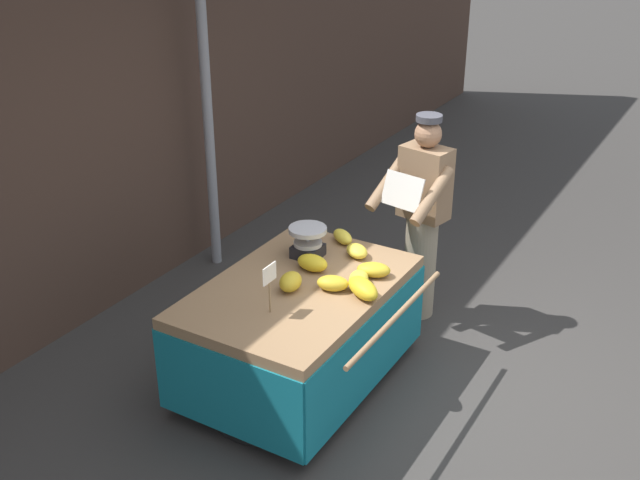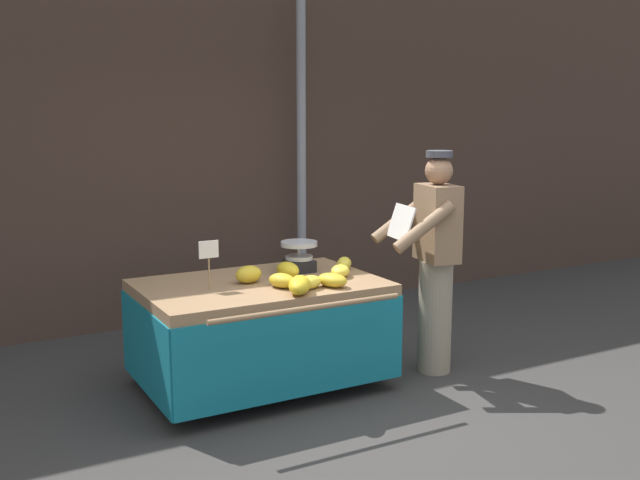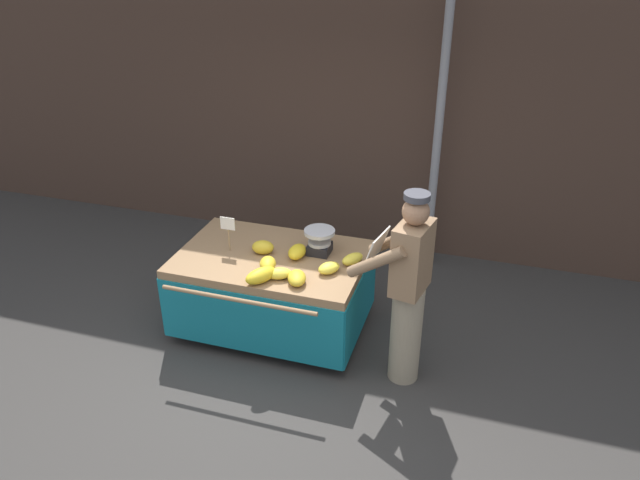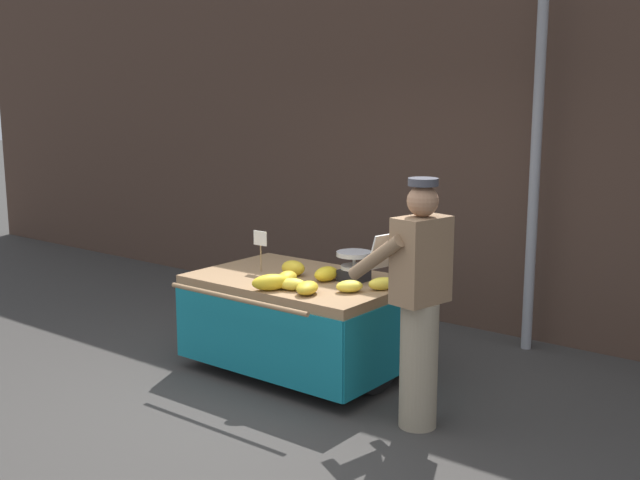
% 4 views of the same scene
% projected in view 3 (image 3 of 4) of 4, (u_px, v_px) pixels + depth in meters
% --- Properties ---
extents(ground_plane, '(60.00, 60.00, 0.00)m').
position_uv_depth(ground_plane, '(271.00, 403.00, 4.90)').
color(ground_plane, '#383533').
extents(back_wall, '(16.00, 0.24, 4.02)m').
position_uv_depth(back_wall, '(367.00, 75.00, 6.56)').
color(back_wall, '#473328').
rests_on(back_wall, ground).
extents(street_pole, '(0.09, 0.09, 3.16)m').
position_uv_depth(street_pole, '(438.00, 130.00, 6.21)').
color(street_pole, gray).
rests_on(street_pole, ground).
extents(banana_cart, '(1.72, 1.34, 0.79)m').
position_uv_depth(banana_cart, '(272.00, 275.00, 5.57)').
color(banana_cart, '#93704C').
rests_on(banana_cart, ground).
extents(weighing_scale, '(0.28, 0.28, 0.23)m').
position_uv_depth(weighing_scale, '(320.00, 241.00, 5.45)').
color(weighing_scale, black).
rests_on(weighing_scale, banana_cart).
extents(price_sign, '(0.14, 0.01, 0.34)m').
position_uv_depth(price_sign, '(228.00, 227.00, 5.43)').
color(price_sign, '#997A51').
rests_on(price_sign, banana_cart).
extents(banana_bunch_0, '(0.28, 0.33, 0.12)m').
position_uv_depth(banana_bunch_0, '(261.00, 275.00, 5.04)').
color(banana_bunch_0, gold).
rests_on(banana_bunch_0, banana_cart).
extents(banana_bunch_1, '(0.25, 0.21, 0.09)m').
position_uv_depth(banana_bunch_1, '(279.00, 273.00, 5.09)').
color(banana_bunch_1, yellow).
rests_on(banana_bunch_1, banana_cart).
extents(banana_bunch_2, '(0.22, 0.27, 0.10)m').
position_uv_depth(banana_bunch_2, '(297.00, 278.00, 5.02)').
color(banana_bunch_2, gold).
rests_on(banana_bunch_2, banana_cart).
extents(banana_bunch_3, '(0.22, 0.18, 0.13)m').
position_uv_depth(banana_bunch_3, '(263.00, 247.00, 5.47)').
color(banana_bunch_3, gold).
rests_on(banana_bunch_3, banana_cart).
extents(banana_bunch_4, '(0.23, 0.25, 0.09)m').
position_uv_depth(banana_bunch_4, '(329.00, 268.00, 5.18)').
color(banana_bunch_4, yellow).
rests_on(banana_bunch_4, banana_cart).
extents(banana_bunch_5, '(0.20, 0.25, 0.10)m').
position_uv_depth(banana_bunch_5, '(268.00, 264.00, 5.23)').
color(banana_bunch_5, gold).
rests_on(banana_bunch_5, banana_cart).
extents(banana_bunch_6, '(0.22, 0.25, 0.10)m').
position_uv_depth(banana_bunch_6, '(353.00, 259.00, 5.31)').
color(banana_bunch_6, yellow).
rests_on(banana_bunch_6, banana_cart).
extents(banana_bunch_7, '(0.16, 0.24, 0.12)m').
position_uv_depth(banana_bunch_7, '(297.00, 252.00, 5.41)').
color(banana_bunch_7, gold).
rests_on(banana_bunch_7, banana_cart).
extents(vendor_person, '(0.64, 0.59, 1.71)m').
position_uv_depth(vendor_person, '(408.00, 289.00, 4.80)').
color(vendor_person, gray).
rests_on(vendor_person, ground).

